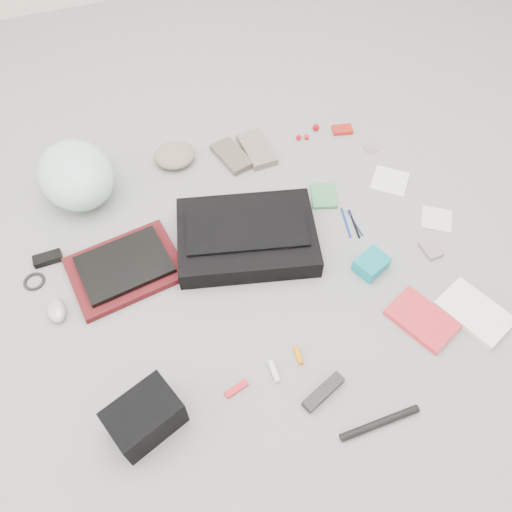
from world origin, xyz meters
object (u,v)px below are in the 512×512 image
object	(u,v)px
messenger_bag	(247,237)
accordion_wallet	(371,264)
laptop	(124,265)
bike_helmet	(76,175)
book_red	(422,319)
camera_bag	(145,417)

from	to	relation	value
messenger_bag	accordion_wallet	size ratio (longest dim) A/B	4.56
laptop	bike_helmet	size ratio (longest dim) A/B	0.88
bike_helmet	accordion_wallet	size ratio (longest dim) A/B	3.17
book_red	accordion_wallet	xyz separation A→B (m)	(-0.06, 0.25, 0.02)
bike_helmet	camera_bag	bearing A→B (deg)	-98.85
camera_bag	laptop	bearing A→B (deg)	64.72
messenger_bag	bike_helmet	xyz separation A→B (m)	(-0.53, 0.47, 0.06)
laptop	accordion_wallet	world-z (taller)	accordion_wallet
camera_bag	book_red	distance (m)	0.94
messenger_bag	laptop	world-z (taller)	messenger_bag
messenger_bag	book_red	world-z (taller)	messenger_bag
messenger_bag	camera_bag	world-z (taller)	camera_bag
laptop	accordion_wallet	size ratio (longest dim) A/B	2.78
laptop	book_red	size ratio (longest dim) A/B	1.42
laptop	bike_helmet	bearing A→B (deg)	92.66
laptop	bike_helmet	world-z (taller)	bike_helmet
book_red	messenger_bag	bearing A→B (deg)	107.23
messenger_bag	book_red	size ratio (longest dim) A/B	2.33
laptop	bike_helmet	xyz separation A→B (m)	(-0.08, 0.43, 0.07)
laptop	camera_bag	bearing A→B (deg)	-103.48
laptop	bike_helmet	distance (m)	0.44
laptop	accordion_wallet	distance (m)	0.88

